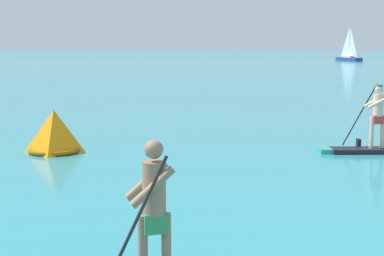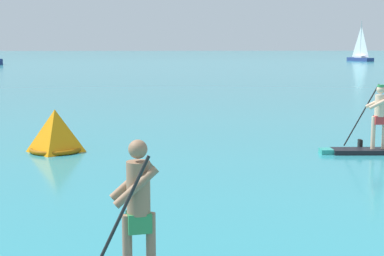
% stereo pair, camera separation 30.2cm
% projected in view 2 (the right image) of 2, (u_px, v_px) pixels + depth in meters
% --- Properties ---
extents(paddleboarder_mid_center, '(3.19, 0.88, 1.80)m').
position_uv_depth(paddleboarder_mid_center, '(380.00, 139.00, 14.87)').
color(paddleboarder_mid_center, black).
rests_on(paddleboarder_mid_center, ground).
extents(race_marker_buoy, '(1.37, 1.37, 1.12)m').
position_uv_depth(race_marker_buoy, '(56.00, 133.00, 15.09)').
color(race_marker_buoy, orange).
rests_on(race_marker_buoy, ground).
extents(sailboat_right_horizon, '(2.85, 5.47, 6.42)m').
position_uv_depth(sailboat_right_horizon, '(360.00, 56.00, 93.20)').
color(sailboat_right_horizon, navy).
rests_on(sailboat_right_horizon, ground).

